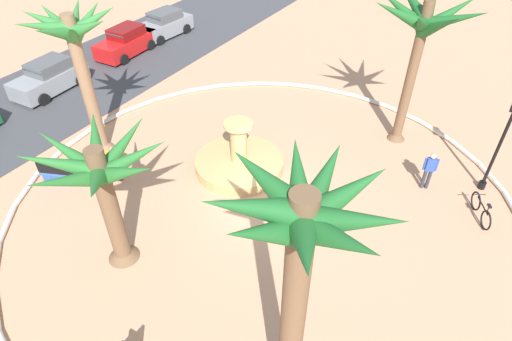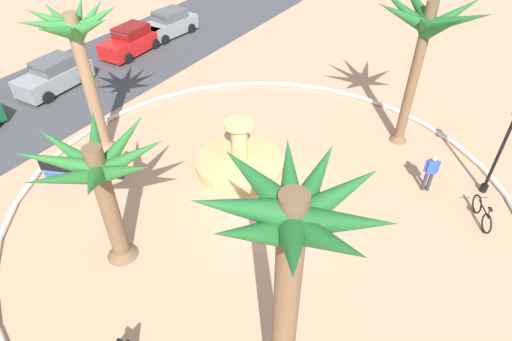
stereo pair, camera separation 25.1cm
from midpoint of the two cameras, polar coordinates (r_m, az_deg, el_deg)
name	(u,v)px [view 2 (the right image)]	position (r m, az deg, el deg)	size (l,w,h in m)	color
ground_plane	(263,201)	(16.47, 1.44, -4.05)	(80.00, 80.00, 0.00)	tan
plaza_curb	(263,199)	(16.40, 1.44, -3.80)	(18.97, 18.97, 0.20)	silver
street_asphalt	(36,102)	(25.17, -26.95, 8.12)	(48.00, 8.00, 0.03)	#424247
fountain	(240,162)	(17.82, -1.75, 1.19)	(3.69, 3.69, 2.22)	tan
palm_tree_near_fountain	(290,261)	(7.53, 5.56, -11.93)	(3.14, 3.28, 7.24)	brown
palm_tree_by_curb	(78,46)	(18.20, -22.24, 15.07)	(3.58, 3.68, 6.22)	#8E6B4C
palm_tree_mid_plaza	(425,31)	(18.47, 21.94, 16.82)	(4.44, 4.46, 6.47)	brown
palm_tree_far_side	(100,176)	(13.00, -19.59, -0.73)	(4.12, 4.17, 4.69)	brown
bench_east	(63,172)	(18.87, -23.93, -0.14)	(1.08, 1.67, 1.00)	#335BA8
lamppost	(505,141)	(17.85, 30.57, 3.45)	(0.32, 0.32, 4.13)	black
bicycle_red_frame	(482,213)	(17.50, 28.23, -5.03)	(1.54, 0.88, 0.94)	black
person_cyclist_helmet	(430,171)	(17.69, 22.58, -0.09)	(0.31, 0.50, 1.67)	#33333D
person_cyclist_photo	(116,160)	(17.74, -17.81, 1.37)	(0.38, 0.42, 1.67)	#33333D
parked_car_second	(54,76)	(25.75, -25.05, 11.37)	(4.08, 2.07, 1.67)	gray
parked_car_third	(131,41)	(28.73, -16.07, 16.23)	(4.08, 2.08, 1.67)	red
parked_car_rightmost	(169,24)	(30.91, -11.27, 18.56)	(4.12, 2.15, 1.67)	gray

